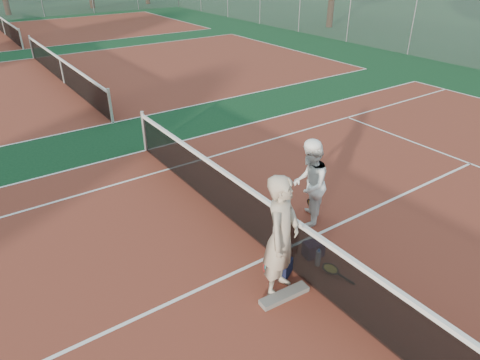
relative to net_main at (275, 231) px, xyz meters
name	(u,v)px	position (x,y,z in m)	size (l,w,h in m)	color
ground	(274,255)	(0.00, 0.00, -0.51)	(130.00, 130.00, 0.00)	#0E341A
court_main	(274,255)	(0.00, 0.00, -0.51)	(23.77, 10.97, 0.01)	maroon
court_far_a	(64,83)	(0.00, 13.50, -0.51)	(23.77, 10.97, 0.01)	maroon
court_far_b	(6,35)	(0.00, 27.00, -0.51)	(23.77, 10.97, 0.01)	maroon
net_main	(275,231)	(0.00, 0.00, 0.00)	(0.10, 10.98, 1.02)	black
net_far_a	(62,71)	(0.00, 13.50, 0.00)	(0.10, 10.98, 1.02)	black
net_far_b	(3,26)	(0.00, 27.00, 0.00)	(0.10, 10.98, 1.02)	black
fence_right	(452,30)	(16.00, 6.75, 0.99)	(54.50, 0.06, 3.00)	slate
player_a	(281,237)	(-0.48, -0.71, 0.51)	(0.75, 0.49, 2.05)	#B9A78F
player_b	(309,184)	(1.19, 0.44, 0.35)	(0.83, 0.65, 1.72)	white
racket_red	(270,275)	(-0.60, -0.64, -0.23)	(0.26, 0.27, 0.57)	maroon
racket_black_held	(311,211)	(1.22, 0.36, -0.23)	(0.26, 0.27, 0.57)	black
racket_spare	(330,270)	(0.49, -0.91, -0.46)	(0.60, 0.27, 0.10)	black
sports_bag_navy	(283,268)	(-0.21, -0.49, -0.37)	(0.35, 0.24, 0.28)	black
sports_bag_purple	(313,249)	(0.56, -0.41, -0.37)	(0.34, 0.23, 0.28)	#25102C
net_cover_canvas	(284,296)	(-0.54, -0.92, -0.47)	(0.84, 0.20, 0.09)	#635F59
water_bottle	(318,258)	(0.43, -0.65, -0.36)	(0.09, 0.09, 0.30)	#C9E5FF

